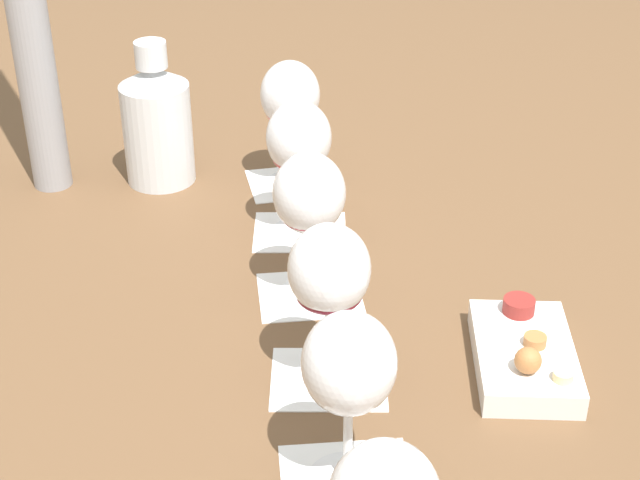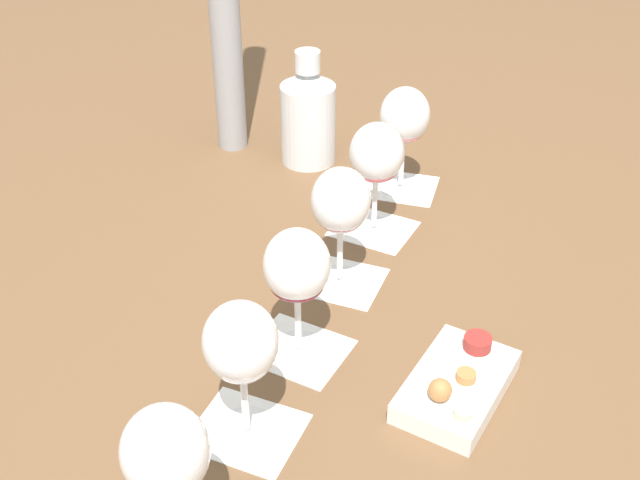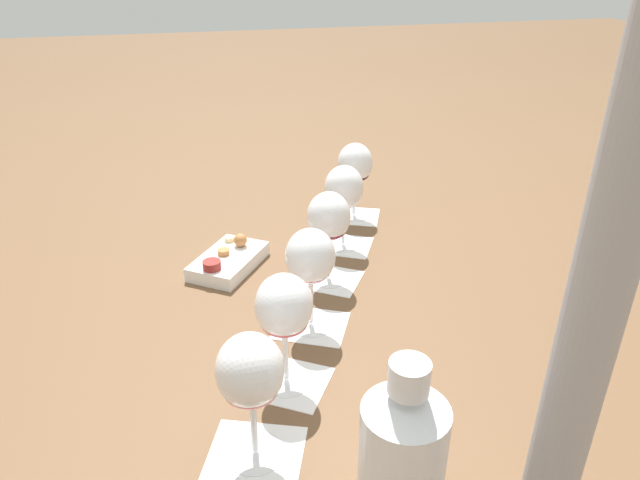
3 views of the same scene
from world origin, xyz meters
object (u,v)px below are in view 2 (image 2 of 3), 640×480
at_px(wine_glass_1, 377,159).
at_px(snack_dish, 457,385).
at_px(ceramic_vase, 308,115).
at_px(wine_glass_3, 297,272).
at_px(wine_glass_0, 405,121).
at_px(wine_glass_2, 341,207).
at_px(wine_glass_5, 166,459).
at_px(wine_glass_4, 241,349).

relative_size(wine_glass_1, snack_dish, 0.93).
bearing_deg(ceramic_vase, wine_glass_3, -7.58).
distance_m(wine_glass_0, snack_dish, 0.49).
bearing_deg(wine_glass_3, ceramic_vase, 172.42).
relative_size(wine_glass_1, ceramic_vase, 0.88).
bearing_deg(wine_glass_2, wine_glass_0, 150.75).
xyz_separation_m(wine_glass_0, wine_glass_3, (0.38, -0.21, 0.00)).
height_order(wine_glass_0, wine_glass_2, same).
bearing_deg(ceramic_vase, wine_glass_5, -15.24).
relative_size(wine_glass_2, wine_glass_4, 1.00).
bearing_deg(wine_glass_0, wine_glass_1, -29.09).
bearing_deg(ceramic_vase, wine_glass_4, -12.33).
distance_m(wine_glass_2, snack_dish, 0.28).
height_order(wine_glass_3, wine_glass_4, same).
bearing_deg(wine_glass_4, wine_glass_1, 151.43).
bearing_deg(snack_dish, wine_glass_4, -83.47).
height_order(wine_glass_1, wine_glass_2, same).
bearing_deg(wine_glass_5, ceramic_vase, 164.76).
relative_size(ceramic_vase, snack_dish, 1.06).
relative_size(wine_glass_5, ceramic_vase, 0.88).
relative_size(wine_glass_3, snack_dish, 0.93).
bearing_deg(wine_glass_2, snack_dish, 23.98).
bearing_deg(wine_glass_2, ceramic_vase, -179.21).
bearing_deg(wine_glass_1, wine_glass_4, -28.57).
height_order(wine_glass_1, wine_glass_3, same).
bearing_deg(wine_glass_2, wine_glass_5, -27.91).
height_order(wine_glass_2, wine_glass_5, same).
distance_m(wine_glass_1, wine_glass_4, 0.44).
height_order(ceramic_vase, snack_dish, ceramic_vase).
bearing_deg(wine_glass_1, snack_dish, 5.43).
bearing_deg(wine_glass_5, wine_glass_3, 151.83).
distance_m(wine_glass_4, snack_dish, 0.27).
bearing_deg(wine_glass_4, wine_glass_5, -27.42).
relative_size(wine_glass_5, snack_dish, 0.93).
xyz_separation_m(wine_glass_1, wine_glass_3, (0.26, -0.14, -0.00)).
bearing_deg(snack_dish, wine_glass_2, -156.02).
height_order(wine_glass_2, snack_dish, wine_glass_2).
distance_m(wine_glass_2, wine_glass_4, 0.30).
bearing_deg(wine_glass_0, ceramic_vase, -129.04).
distance_m(wine_glass_3, snack_dish, 0.23).
height_order(wine_glass_1, wine_glass_4, same).
relative_size(wine_glass_0, ceramic_vase, 0.88).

